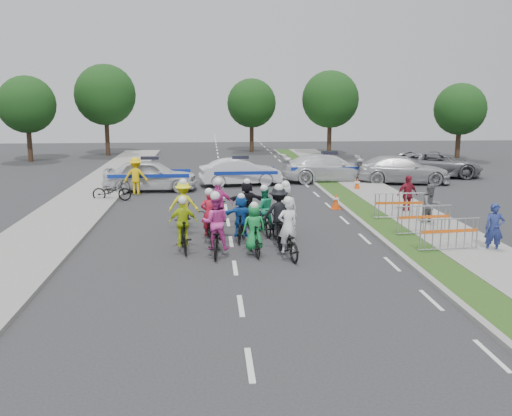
{
  "coord_description": "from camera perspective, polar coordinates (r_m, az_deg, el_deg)",
  "views": [
    {
      "loc": [
        -0.67,
        -15.65,
        4.85
      ],
      "look_at": [
        0.87,
        3.23,
        1.1
      ],
      "focal_mm": 40.0,
      "sensor_mm": 36.0,
      "label": 1
    }
  ],
  "objects": [
    {
      "name": "rider_10",
      "position": [
        20.75,
        -7.24,
        -0.3
      ],
      "size": [
        1.11,
        1.94,
        1.93
      ],
      "rotation": [
        0.0,
        0.0,
        3.07
      ],
      "color": "black",
      "rests_on": "ground"
    },
    {
      "name": "parked_bike",
      "position": [
        27.48,
        -14.22,
        1.69
      ],
      "size": [
        1.83,
        0.71,
        0.95
      ],
      "primitive_type": "imported",
      "rotation": [
        0.0,
        0.0,
        1.52
      ],
      "color": "black",
      "rests_on": "ground"
    },
    {
      "name": "tree_1",
      "position": [
        46.67,
        7.43,
        10.72
      ],
      "size": [
        4.55,
        4.55,
        6.82
      ],
      "color": "#382619",
      "rests_on": "ground"
    },
    {
      "name": "cone_0",
      "position": [
        24.97,
        7.97,
        0.68
      ],
      "size": [
        0.4,
        0.4,
        0.7
      ],
      "color": "#F24C0C",
      "rests_on": "ground"
    },
    {
      "name": "grass_strip",
      "position": [
        22.17,
        12.44,
        -1.56
      ],
      "size": [
        1.2,
        60.0,
        0.11
      ],
      "primitive_type": "cube",
      "color": "#224014",
      "rests_on": "ground"
    },
    {
      "name": "tree_3",
      "position": [
        48.37,
        -14.85,
        10.87
      ],
      "size": [
        4.9,
        4.9,
        7.35
      ],
      "color": "#382619",
      "rests_on": "ground"
    },
    {
      "name": "rider_11",
      "position": [
        21.46,
        -0.91,
        0.22
      ],
      "size": [
        1.47,
        1.76,
        1.82
      ],
      "rotation": [
        0.0,
        0.0,
        3.2
      ],
      "color": "black",
      "rests_on": "ground"
    },
    {
      "name": "sidewalk_right",
      "position": [
        22.75,
        16.78,
        -1.43
      ],
      "size": [
        2.4,
        60.0,
        0.13
      ],
      "primitive_type": "cube",
      "color": "gray",
      "rests_on": "ground"
    },
    {
      "name": "police_car_1",
      "position": [
        31.23,
        -1.57,
        3.61
      ],
      "size": [
        4.6,
        2.15,
        1.46
      ],
      "primitive_type": "imported",
      "rotation": [
        0.0,
        0.0,
        1.71
      ],
      "color": "silver",
      "rests_on": "ground"
    },
    {
      "name": "tree_4",
      "position": [
        49.79,
        -0.44,
        10.43
      ],
      "size": [
        4.2,
        4.2,
        6.3
      ],
      "color": "#382619",
      "rests_on": "ground"
    },
    {
      "name": "barrier_2",
      "position": [
        23.02,
        14.11,
        0.11
      ],
      "size": [
        2.01,
        0.56,
        1.12
      ],
      "primitive_type": null,
      "rotation": [
        0.0,
        0.0,
        -0.03
      ],
      "color": "#A5A8AD",
      "rests_on": "ground"
    },
    {
      "name": "spectator_2",
      "position": [
        24.39,
        14.9,
        1.29
      ],
      "size": [
        1.02,
        0.62,
        1.63
      ],
      "primitive_type": "imported",
      "rotation": [
        0.0,
        0.0,
        0.25
      ],
      "color": "maroon",
      "rests_on": "ground"
    },
    {
      "name": "police_car_0",
      "position": [
        29.94,
        -10.51,
        3.26
      ],
      "size": [
        4.83,
        2.07,
        1.63
      ],
      "primitive_type": "imported",
      "rotation": [
        0.0,
        0.0,
        1.54
      ],
      "color": "silver",
      "rests_on": "ground"
    },
    {
      "name": "rider_6",
      "position": [
        19.29,
        -4.69,
        -1.55
      ],
      "size": [
        0.82,
        1.85,
        1.83
      ],
      "rotation": [
        0.0,
        0.0,
        3.25
      ],
      "color": "black",
      "rests_on": "ground"
    },
    {
      "name": "barrier_0",
      "position": [
        18.7,
        18.72,
        -2.67
      ],
      "size": [
        2.04,
        0.68,
        1.12
      ],
      "primitive_type": null,
      "rotation": [
        0.0,
        0.0,
        0.09
      ],
      "color": "#A5A8AD",
      "rests_on": "ground"
    },
    {
      "name": "rider_9",
      "position": [
        20.35,
        -3.76,
        -0.39
      ],
      "size": [
        1.03,
        1.94,
        2.02
      ],
      "rotation": [
        0.0,
        0.0,
        3.18
      ],
      "color": "black",
      "rests_on": "ground"
    },
    {
      "name": "marshal_hiviz",
      "position": [
        28.98,
        -11.91,
        3.16
      ],
      "size": [
        1.25,
        0.79,
        1.84
      ],
      "primitive_type": "imported",
      "rotation": [
        0.0,
        0.0,
        3.05
      ],
      "color": "yellow",
      "rests_on": "ground"
    },
    {
      "name": "rider_2",
      "position": [
        17.57,
        -4.06,
        -2.35
      ],
      "size": [
        0.87,
        2.0,
        2.01
      ],
      "rotation": [
        0.0,
        0.0,
        3.1
      ],
      "color": "black",
      "rests_on": "ground"
    },
    {
      "name": "curb_right",
      "position": [
        21.97,
        10.69,
        -1.59
      ],
      "size": [
        0.2,
        60.0,
        0.12
      ],
      "primitive_type": "cube",
      "color": "gray",
      "rests_on": "ground"
    },
    {
      "name": "tree_2",
      "position": [
        45.66,
        19.75,
        9.27
      ],
      "size": [
        3.85,
        3.85,
        5.77
      ],
      "color": "#382619",
      "rests_on": "ground"
    },
    {
      "name": "police_car_2",
      "position": [
        32.8,
        7.33,
        4.0
      ],
      "size": [
        5.51,
        2.33,
        1.59
      ],
      "primitive_type": "imported",
      "rotation": [
        0.0,
        0.0,
        1.59
      ],
      "color": "silver",
      "rests_on": "ground"
    },
    {
      "name": "rider_1",
      "position": [
        17.53,
        -0.21,
        -2.61
      ],
      "size": [
        0.77,
        1.66,
        1.69
      ],
      "rotation": [
        0.0,
        0.0,
        3.29
      ],
      "color": "black",
      "rests_on": "ground"
    },
    {
      "name": "ground",
      "position": [
        16.4,
        -2.11,
        -6.01
      ],
      "size": [
        90.0,
        90.0,
        0.0
      ],
      "primitive_type": "plane",
      "color": "#28282B",
      "rests_on": "ground"
    },
    {
      "name": "rider_0",
      "position": [
        17.26,
        3.16,
        -2.96
      ],
      "size": [
        0.99,
        1.96,
        1.91
      ],
      "rotation": [
        0.0,
        0.0,
        3.33
      ],
      "color": "black",
      "rests_on": "ground"
    },
    {
      "name": "barrier_1",
      "position": [
        20.61,
        16.42,
        -1.28
      ],
      "size": [
        2.03,
        0.66,
        1.12
      ],
      "primitive_type": null,
      "rotation": [
        0.0,
        0.0,
        0.08
      ],
      "color": "#A5A8AD",
      "rests_on": "ground"
    },
    {
      "name": "rider_5",
      "position": [
        19.17,
        -1.5,
        -1.27
      ],
      "size": [
        1.38,
        1.64,
        1.67
      ],
      "rotation": [
        0.0,
        0.0,
        2.97
      ],
      "color": "black",
      "rests_on": "ground"
    },
    {
      "name": "cone_1",
      "position": [
        29.84,
        10.08,
        2.33
      ],
      "size": [
        0.4,
        0.4,
        0.7
      ],
      "color": "#F24C0C",
      "rests_on": "ground"
    },
    {
      "name": "rider_8",
      "position": [
        20.13,
        0.77,
        -0.79
      ],
      "size": [
        0.91,
        1.84,
        1.8
      ],
      "rotation": [
        0.0,
        0.0,
        3.32
      ],
      "color": "black",
      "rests_on": "ground"
    },
    {
      "name": "civilian_suv",
      "position": [
        36.13,
        17.34,
        4.23
      ],
      "size": [
        5.92,
        3.26,
        1.57
      ],
      "primitive_type": "imported",
      "rotation": [
        0.0,
        0.0,
        1.45
      ],
      "color": "slate",
      "rests_on": "ground"
    },
    {
      "name": "spectator_1",
      "position": [
        22.3,
        17.08,
        0.25
      ],
      "size": [
        0.89,
        0.75,
        1.61
      ],
      "primitive_type": "imported",
      "rotation": [
        0.0,
        0.0,
        0.2
      ],
      "color": "#5B5B60",
      "rests_on": "ground"
    },
    {
      "name": "sidewalk_left",
      "position": [
        21.98,
        -19.92,
        -2.06
      ],
      "size": [
        3.0,
        60.0,
        0.13
      ],
      "primitive_type": "cube",
      "color": "gray",
      "rests_on": "ground"
    },
    {
      "name": "rider_3",
      "position": [
        18.05,
        -7.28,
        -2.21
      ],
      "size": [
        0.94,
        1.75,
        1.79
      ],
      "rotation": [
        0.0,
        0.0,
        3.27
      ],
      "color": "black",
      "rests_on": "ground"
    },
    {
      "name": "spectator_0",
      "position": [
        19.18,
        22.73,
        -1.91
      ],
      "size": [
        0.65,
        0.51,
        1.58
      ],
      "primitive_type": "imported",
      "rotation": [
        0.0,
        0.0,
        -0.26
      ],
      "color": "navy",
      "rests_on": "ground"
    },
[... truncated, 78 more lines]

